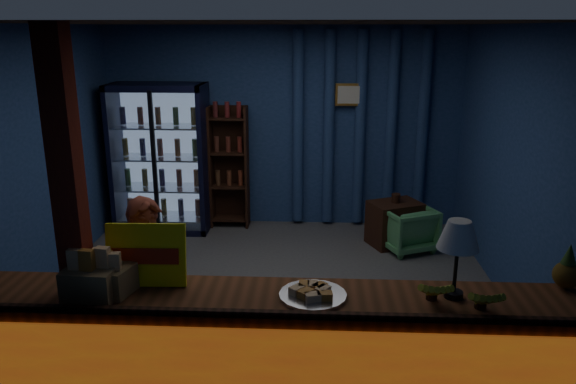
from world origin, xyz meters
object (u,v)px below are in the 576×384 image
pastry_tray (313,294)px  table_lamp (458,238)px  green_chair (407,228)px  shopkeeper (151,289)px

pastry_tray → table_lamp: bearing=2.9°
pastry_tray → table_lamp: table_lamp is taller
green_chair → pastry_tray: pastry_tray is taller
shopkeeper → table_lamp: (2.08, -0.52, 0.64)m
green_chair → pastry_tray: (-1.10, -3.17, 0.71)m
table_lamp → green_chair: bearing=85.9°
green_chair → pastry_tray: bearing=47.1°
green_chair → table_lamp: size_ratio=1.17×
shopkeeper → table_lamp: 2.24m
green_chair → table_lamp: (-0.22, -3.13, 1.08)m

